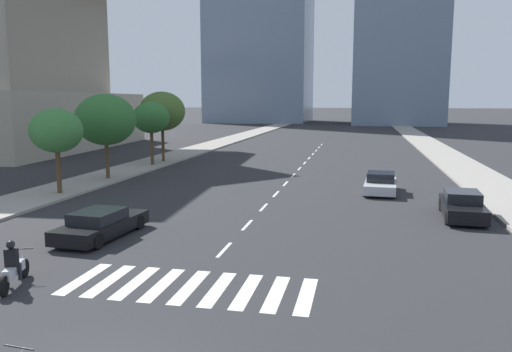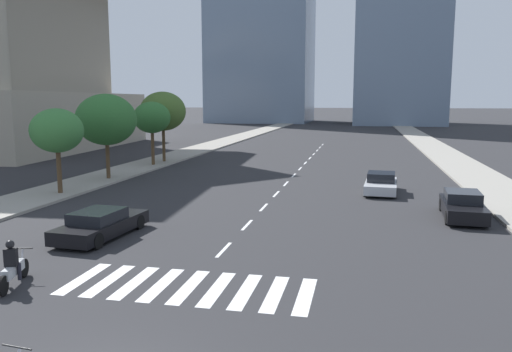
% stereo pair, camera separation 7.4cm
% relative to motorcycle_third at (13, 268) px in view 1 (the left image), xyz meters
% --- Properties ---
extents(sidewalk_east, '(4.00, 260.00, 0.15)m').
position_rel_motorcycle_third_xyz_m(sidewalk_east, '(18.91, 25.22, -0.51)').
color(sidewalk_east, gray).
rests_on(sidewalk_east, ground).
extents(sidewalk_west, '(4.00, 260.00, 0.15)m').
position_rel_motorcycle_third_xyz_m(sidewalk_west, '(-8.25, 25.22, -0.51)').
color(sidewalk_west, gray).
rests_on(sidewalk_west, ground).
extents(crosswalk_near, '(7.65, 2.93, 0.01)m').
position_rel_motorcycle_third_xyz_m(crosswalk_near, '(5.33, 1.06, -0.58)').
color(crosswalk_near, silver).
rests_on(crosswalk_near, ground).
extents(lane_divider_center, '(0.14, 50.00, 0.01)m').
position_rel_motorcycle_third_xyz_m(lane_divider_center, '(5.33, 29.06, -0.58)').
color(lane_divider_center, silver).
rests_on(lane_divider_center, ground).
extents(motorcycle_third, '(0.93, 2.17, 1.49)m').
position_rel_motorcycle_third_xyz_m(motorcycle_third, '(0.00, 0.00, 0.00)').
color(motorcycle_third, black).
rests_on(motorcycle_third, ground).
extents(sedan_black_0, '(2.06, 4.68, 1.31)m').
position_rel_motorcycle_third_xyz_m(sedan_black_0, '(15.32, 12.61, 0.02)').
color(sedan_black_0, black).
rests_on(sedan_black_0, ground).
extents(sedan_silver_1, '(2.13, 4.50, 1.25)m').
position_rel_motorcycle_third_xyz_m(sedan_silver_1, '(11.64, 18.87, -0.01)').
color(sedan_silver_1, '#B7BABF').
rests_on(sedan_silver_1, ground).
extents(sedan_black_2, '(2.24, 4.89, 1.19)m').
position_rel_motorcycle_third_xyz_m(sedan_black_2, '(-0.21, 5.76, -0.03)').
color(sedan_black_2, black).
rests_on(sedan_black_2, ground).
extents(street_tree_nearest, '(3.11, 3.11, 5.10)m').
position_rel_motorcycle_third_xyz_m(street_tree_nearest, '(-7.45, 13.98, 3.32)').
color(street_tree_nearest, '#4C3823').
rests_on(street_tree_nearest, sidewalk_west).
extents(street_tree_second, '(4.28, 4.28, 6.03)m').
position_rel_motorcycle_third_xyz_m(street_tree_second, '(-7.45, 19.97, 3.77)').
color(street_tree_second, '#4C3823').
rests_on(street_tree_second, sidewalk_west).
extents(street_tree_third, '(3.19, 3.19, 5.46)m').
position_rel_motorcycle_third_xyz_m(street_tree_third, '(-7.45, 27.95, 3.65)').
color(street_tree_third, '#4C3823').
rests_on(street_tree_third, sidewalk_west).
extents(street_tree_fourth, '(4.17, 4.17, 6.36)m').
position_rel_motorcycle_third_xyz_m(street_tree_fourth, '(-7.45, 30.45, 4.14)').
color(street_tree_fourth, '#4C3823').
rests_on(street_tree_fourth, sidewalk_west).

